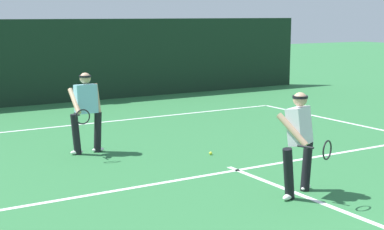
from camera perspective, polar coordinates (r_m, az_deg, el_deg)
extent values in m
cube|color=white|center=(15.43, -7.92, -0.61)|extent=(10.32, 0.10, 0.01)
cube|color=white|center=(10.57, 4.46, -5.41)|extent=(8.41, 0.10, 0.01)
cube|color=white|center=(8.48, 16.27, -9.70)|extent=(0.10, 6.40, 0.01)
cylinder|color=black|center=(9.47, 11.18, -4.87)|extent=(0.27, 0.22, 0.82)
cylinder|color=black|center=(8.93, 9.45, -5.72)|extent=(0.31, 0.24, 0.82)
ellipsoid|color=white|center=(9.57, 11.11, -6.96)|extent=(0.28, 0.20, 0.09)
ellipsoid|color=white|center=(9.03, 9.39, -7.92)|extent=(0.28, 0.20, 0.09)
cube|color=silver|center=(9.05, 10.48, -1.05)|extent=(0.50, 0.44, 0.60)
cylinder|color=tan|center=(9.26, 11.11, -0.99)|extent=(0.24, 0.17, 0.63)
cylinder|color=tan|center=(8.85, 9.80, -1.45)|extent=(0.29, 0.53, 0.48)
sphere|color=tan|center=(8.98, 10.56, 1.52)|extent=(0.22, 0.22, 0.22)
cylinder|color=black|center=(8.97, 10.56, 1.76)|extent=(0.31, 0.31, 0.04)
cylinder|color=black|center=(8.74, 11.07, -3.09)|extent=(0.13, 0.25, 0.03)
torus|color=black|center=(8.60, 13.12, -3.37)|extent=(0.28, 0.13, 0.29)
cylinder|color=black|center=(12.00, -9.23, -1.66)|extent=(0.19, 0.15, 0.83)
cylinder|color=black|center=(11.85, -11.31, -1.88)|extent=(0.21, 0.15, 0.83)
ellipsoid|color=white|center=(12.08, -9.18, -3.36)|extent=(0.26, 0.11, 0.09)
ellipsoid|color=white|center=(11.93, -11.25, -3.60)|extent=(0.26, 0.11, 0.09)
cube|color=#8CCCE0|center=(11.80, -10.37, 1.56)|extent=(0.43, 0.27, 0.59)
cylinder|color=tan|center=(11.89, -9.29, 1.53)|extent=(0.17, 0.10, 0.64)
cylinder|color=tan|center=(11.73, -11.45, 1.35)|extent=(0.11, 0.54, 0.48)
sphere|color=tan|center=(11.75, -10.43, 3.57)|extent=(0.22, 0.22, 0.22)
cylinder|color=black|center=(11.75, -10.44, 3.76)|extent=(0.24, 0.24, 0.04)
cylinder|color=black|center=(11.52, -11.24, 0.09)|extent=(0.04, 0.26, 0.03)
torus|color=black|center=(11.20, -10.67, -0.17)|extent=(0.29, 0.03, 0.29)
sphere|color=#D1E033|center=(11.67, 1.84, -3.77)|extent=(0.07, 0.07, 0.07)
cube|color=black|center=(18.82, -12.68, 5.16)|extent=(18.69, 0.12, 2.63)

